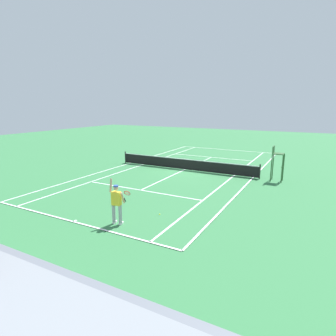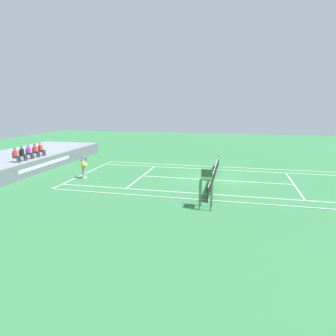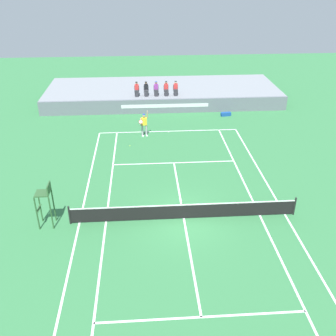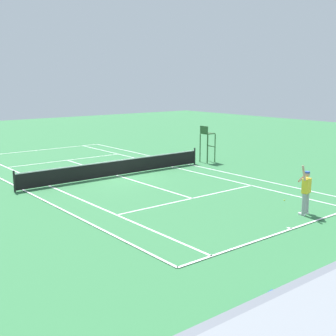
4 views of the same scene
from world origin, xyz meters
The scene contains 14 objects.
ground_plane centered at (0.00, 0.00, 0.00)m, with size 80.00×80.00×0.00m, color #337542.
court centered at (0.00, 0.00, 0.01)m, with size 11.08×23.88×0.03m.
net centered at (0.00, 0.00, 0.52)m, with size 11.98×0.10×1.07m.
barrier_wall centered at (0.00, 16.20, 0.64)m, with size 22.25×0.25×1.28m.
bleacher_platform centered at (0.00, 20.11, 0.64)m, with size 22.25×7.58×1.28m, color gray.
spectator_seated_0 centered at (-2.48, 17.31, 1.89)m, with size 0.44×0.60×1.26m.
spectator_seated_1 centered at (-1.63, 17.31, 1.89)m, with size 0.44×0.60×1.26m.
spectator_seated_2 centered at (-0.73, 17.31, 1.89)m, with size 0.44×0.60×1.26m.
spectator_seated_3 centered at (0.18, 17.31, 1.89)m, with size 0.44×0.60×1.26m.
spectator_seated_4 centered at (1.05, 17.31, 1.89)m, with size 0.44×0.60×1.26m.
tennis_player centered at (-1.93, 11.12, 0.99)m, with size 0.75×0.73×2.08m.
tennis_ball centered at (-3.03, 9.30, 0.03)m, with size 0.07×0.07×0.07m, color #D1E533.
umpire_chair centered at (-7.03, 0.00, 1.56)m, with size 0.77×0.77×2.44m.
equipment_bag centered at (5.33, 15.07, 0.16)m, with size 0.94×0.44×0.32m.
Camera 2 is at (-24.51, -1.60, 6.42)m, focal length 31.42 mm.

